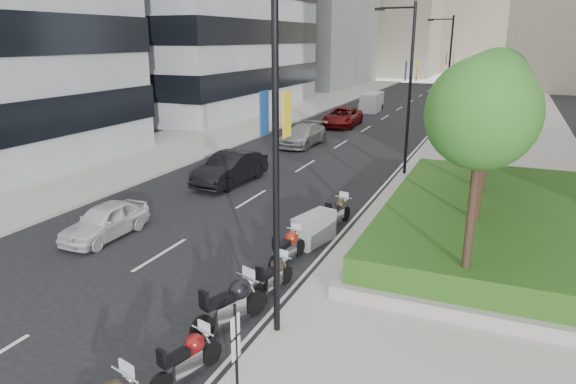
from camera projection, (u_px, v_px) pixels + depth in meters
The scene contains 26 objects.
ground at pixel (116, 319), 13.76m from camera, with size 160.00×160.00×0.00m, color black.
sidewalk_right at pixel (502, 142), 36.83m from camera, with size 10.00×100.00×0.15m, color #9E9B93.
sidewalk_left at pixel (242, 124), 44.68m from camera, with size 8.00×100.00×0.15m, color #9E9B93.
lane_edge at pixel (426, 137), 38.83m from camera, with size 0.12×100.00×0.01m, color silver.
lane_centre at pixel (360, 133), 40.78m from camera, with size 0.12×100.00×0.01m, color silver.
planter at pixel (520, 234), 18.74m from camera, with size 10.00×14.00×0.40m, color #99958E.
hedge at pixel (522, 219), 18.57m from camera, with size 9.40×13.40×0.80m, color #1B4614.
tree_0 at pixel (482, 115), 12.55m from camera, with size 2.80×2.80×6.30m.
tree_1 at pixel (489, 98), 16.08m from camera, with size 2.80×2.80×6.30m.
tree_2 at pixel (494, 87), 19.61m from camera, with size 2.80×2.80×6.30m.
tree_3 at pixel (497, 80), 23.13m from camera, with size 2.80×2.80×6.30m.
lamp_post_0 at pixel (269, 137), 11.64m from camera, with size 2.34×0.45×9.00m.
lamp_post_1 at pixel (407, 81), 26.63m from camera, with size 2.34×0.45×9.00m.
lamp_post_2 at pixel (447, 65), 42.50m from camera, with size 2.34×0.45×9.00m.
parking_sign at pixel (236, 353), 9.79m from camera, with size 0.06×0.32×2.50m.
motorcycle_1 at pixel (188, 358), 11.19m from camera, with size 0.77×1.98×1.01m.
motorcycle_2 at pixel (231, 304), 13.21m from camera, with size 1.12×2.37×1.24m.
motorcycle_3 at pixel (274, 276), 15.07m from camera, with size 0.66×1.99×0.99m.
motorcycle_4 at pixel (288, 247), 17.00m from camera, with size 0.71×2.13×1.06m.
motorcycle_5 at pixel (314, 229), 18.67m from camera, with size 1.19×1.99×1.13m.
motorcycle_6 at pixel (337, 212), 20.41m from camera, with size 0.73×2.18×1.09m.
car_a at pixel (105, 221), 19.24m from camera, with size 1.53×3.81×1.30m, color silver.
car_b at pixel (230, 168), 26.35m from camera, with size 1.71×4.89×1.61m, color black.
car_c at pixel (303, 135), 35.86m from camera, with size 2.05×5.04×1.46m, color #ACACAE.
car_d at pixel (343, 117), 43.65m from camera, with size 2.58×5.61×1.56m, color maroon.
delivery_van at pixel (371, 103), 52.44m from camera, with size 1.91×4.49×1.85m.
Camera 1 is at (9.02, -9.43, 7.22)m, focal length 32.00 mm.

